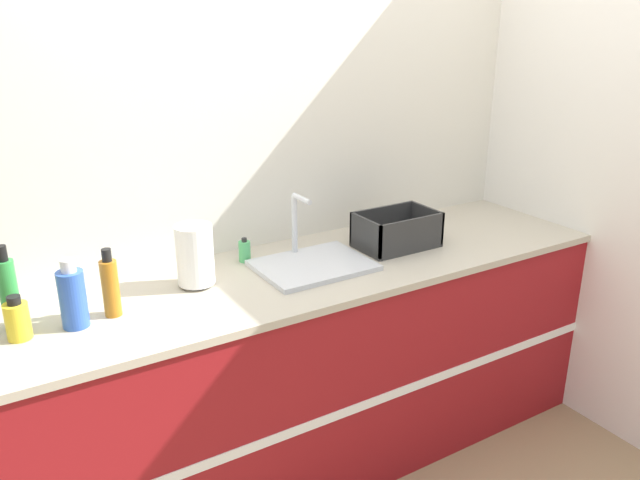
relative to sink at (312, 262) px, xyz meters
name	(u,v)px	position (x,y,z in m)	size (l,w,h in m)	color
wall_back	(275,155)	(0.03, 0.37, 0.36)	(4.91, 0.06, 2.60)	beige
wall_right	(545,139)	(1.32, 0.01, 0.36)	(0.06, 2.67, 2.60)	silver
counter_cabinet	(319,363)	(0.03, 0.01, -0.48)	(2.54, 0.69, 0.92)	maroon
sink	(312,262)	(0.00, 0.00, 0.00)	(0.44, 0.34, 0.28)	silver
paper_towel_roll	(195,255)	(-0.46, 0.07, 0.10)	(0.14, 0.14, 0.24)	#4C4C51
dish_rack	(396,234)	(0.43, 0.01, 0.04)	(0.34, 0.22, 0.15)	#2D2D2D
bottle_green	(9,292)	(-1.09, 0.07, 0.10)	(0.06, 0.06, 0.28)	#2D8C3D
bottle_yellow	(17,320)	(-1.08, -0.03, 0.04)	(0.07, 0.07, 0.14)	yellow
bottle_blue	(73,297)	(-0.91, -0.03, 0.08)	(0.09, 0.09, 0.23)	#2D56B7
bottle_amber	(110,286)	(-0.79, -0.02, 0.08)	(0.06, 0.06, 0.24)	#B26B19
soap_dispenser	(245,251)	(-0.20, 0.20, 0.02)	(0.05, 0.05, 0.10)	#4CB266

